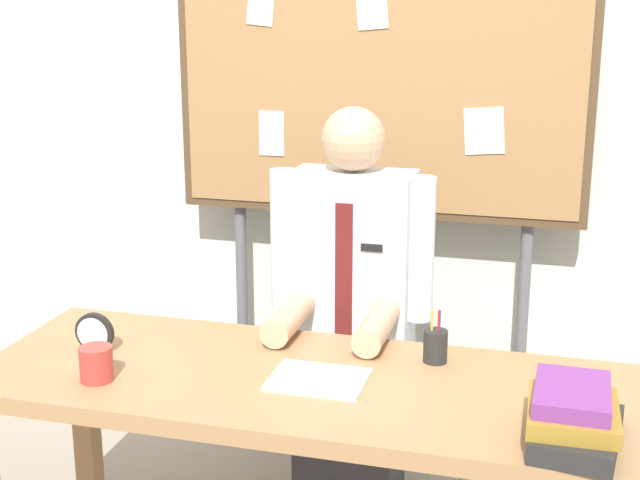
{
  "coord_description": "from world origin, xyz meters",
  "views": [
    {
      "loc": [
        0.67,
        -2.24,
        1.78
      ],
      "look_at": [
        0.0,
        0.17,
        1.1
      ],
      "focal_mm": 50.94,
      "sensor_mm": 36.0,
      "label": 1
    }
  ],
  "objects_px": {
    "book_stack": "(574,417)",
    "coffee_mug": "(96,364)",
    "person": "(351,334)",
    "bulletin_board": "(378,73)",
    "open_notebook": "(318,380)",
    "desk": "(304,407)",
    "pen_holder": "(435,346)",
    "desk_clock": "(94,334)"
  },
  "relations": [
    {
      "from": "coffee_mug",
      "to": "pen_holder",
      "type": "height_order",
      "value": "pen_holder"
    },
    {
      "from": "person",
      "to": "bulletin_board",
      "type": "relative_size",
      "value": 0.69
    },
    {
      "from": "person",
      "to": "coffee_mug",
      "type": "xyz_separation_m",
      "value": [
        -0.54,
        -0.73,
        0.13
      ]
    },
    {
      "from": "desk_clock",
      "to": "pen_holder",
      "type": "height_order",
      "value": "pen_holder"
    },
    {
      "from": "person",
      "to": "open_notebook",
      "type": "bearing_deg",
      "value": -85.24
    },
    {
      "from": "bulletin_board",
      "to": "book_stack",
      "type": "bearing_deg",
      "value": -57.33
    },
    {
      "from": "book_stack",
      "to": "desk_clock",
      "type": "distance_m",
      "value": 1.39
    },
    {
      "from": "person",
      "to": "desk_clock",
      "type": "bearing_deg",
      "value": -139.99
    },
    {
      "from": "open_notebook",
      "to": "desk_clock",
      "type": "height_order",
      "value": "desk_clock"
    },
    {
      "from": "book_stack",
      "to": "desk",
      "type": "bearing_deg",
      "value": 165.28
    },
    {
      "from": "person",
      "to": "coffee_mug",
      "type": "relative_size",
      "value": 14.75
    },
    {
      "from": "open_notebook",
      "to": "desk_clock",
      "type": "relative_size",
      "value": 2.19
    },
    {
      "from": "coffee_mug",
      "to": "pen_holder",
      "type": "bearing_deg",
      "value": 23.38
    },
    {
      "from": "person",
      "to": "coffee_mug",
      "type": "distance_m",
      "value": 0.92
    },
    {
      "from": "desk",
      "to": "pen_holder",
      "type": "relative_size",
      "value": 11.57
    },
    {
      "from": "person",
      "to": "desk",
      "type": "bearing_deg",
      "value": -90.0
    },
    {
      "from": "desk",
      "to": "coffee_mug",
      "type": "height_order",
      "value": "coffee_mug"
    },
    {
      "from": "book_stack",
      "to": "person",
      "type": "bearing_deg",
      "value": 134.11
    },
    {
      "from": "book_stack",
      "to": "open_notebook",
      "type": "height_order",
      "value": "book_stack"
    },
    {
      "from": "bulletin_board",
      "to": "coffee_mug",
      "type": "height_order",
      "value": "bulletin_board"
    },
    {
      "from": "desk",
      "to": "bulletin_board",
      "type": "relative_size",
      "value": 0.89
    },
    {
      "from": "desk",
      "to": "person",
      "type": "bearing_deg",
      "value": 90.0
    },
    {
      "from": "desk_clock",
      "to": "pen_holder",
      "type": "relative_size",
      "value": 0.75
    },
    {
      "from": "bulletin_board",
      "to": "desk_clock",
      "type": "distance_m",
      "value": 1.34
    },
    {
      "from": "desk_clock",
      "to": "coffee_mug",
      "type": "xyz_separation_m",
      "value": [
        0.11,
        -0.19,
        -0.01
      ]
    },
    {
      "from": "desk",
      "to": "desk_clock",
      "type": "relative_size",
      "value": 15.48
    },
    {
      "from": "book_stack",
      "to": "pen_holder",
      "type": "bearing_deg",
      "value": 134.46
    },
    {
      "from": "person",
      "to": "bulletin_board",
      "type": "bearing_deg",
      "value": 90.02
    },
    {
      "from": "person",
      "to": "bulletin_board",
      "type": "xyz_separation_m",
      "value": [
        -0.0,
        0.38,
        0.84
      ]
    },
    {
      "from": "bulletin_board",
      "to": "open_notebook",
      "type": "xyz_separation_m",
      "value": [
        0.05,
        -0.96,
        -0.75
      ]
    },
    {
      "from": "desk",
      "to": "person",
      "type": "xyz_separation_m",
      "value": [
        0.0,
        0.56,
        0.01
      ]
    },
    {
      "from": "book_stack",
      "to": "desk_clock",
      "type": "height_order",
      "value": "book_stack"
    },
    {
      "from": "desk_clock",
      "to": "desk",
      "type": "bearing_deg",
      "value": -1.0
    },
    {
      "from": "open_notebook",
      "to": "coffee_mug",
      "type": "height_order",
      "value": "coffee_mug"
    },
    {
      "from": "open_notebook",
      "to": "desk_clock",
      "type": "bearing_deg",
      "value": 177.43
    },
    {
      "from": "book_stack",
      "to": "coffee_mug",
      "type": "xyz_separation_m",
      "value": [
        -1.27,
        0.02,
        -0.01
      ]
    },
    {
      "from": "person",
      "to": "open_notebook",
      "type": "distance_m",
      "value": 0.59
    },
    {
      "from": "person",
      "to": "book_stack",
      "type": "xyz_separation_m",
      "value": [
        0.72,
        -0.75,
        0.15
      ]
    },
    {
      "from": "bulletin_board",
      "to": "desk",
      "type": "bearing_deg",
      "value": -89.99
    },
    {
      "from": "coffee_mug",
      "to": "open_notebook",
      "type": "bearing_deg",
      "value": 14.61
    },
    {
      "from": "open_notebook",
      "to": "book_stack",
      "type": "bearing_deg",
      "value": -14.13
    },
    {
      "from": "person",
      "to": "coffee_mug",
      "type": "bearing_deg",
      "value": -126.57
    }
  ]
}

